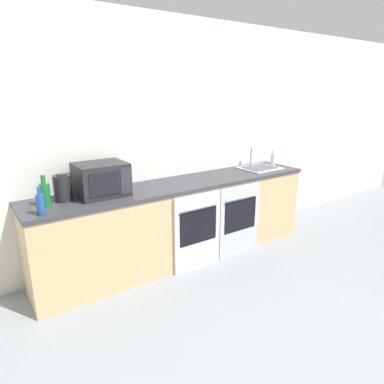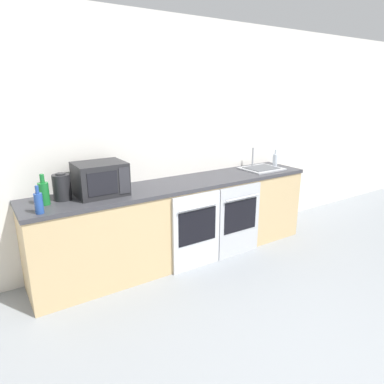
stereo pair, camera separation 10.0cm
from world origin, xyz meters
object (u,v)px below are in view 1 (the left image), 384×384
at_px(oven_right, 239,220).
at_px(bottle_blue, 41,204).
at_px(bottle_green, 45,194).
at_px(sink, 259,168).
at_px(oven_left, 198,231).
at_px(microwave, 101,179).
at_px(bottle_clear, 273,159).
at_px(kettle, 63,188).

height_order(oven_right, bottle_blue, bottle_blue).
bearing_deg(bottle_green, sink, 0.12).
relative_size(oven_left, microwave, 1.82).
height_order(oven_left, bottle_green, bottle_green).
bearing_deg(oven_right, bottle_green, 171.06).
bearing_deg(bottle_green, bottle_clear, 1.01).
bearing_deg(bottle_blue, oven_right, -2.65).
height_order(oven_right, kettle, kettle).
height_order(bottle_blue, kettle, kettle).
distance_m(microwave, bottle_green, 0.51).
xyz_separation_m(bottle_green, sink, (2.57, 0.01, -0.09)).
relative_size(oven_right, bottle_clear, 3.86).
relative_size(bottle_green, kettle, 1.10).
bearing_deg(bottle_blue, bottle_clear, 5.16).
xyz_separation_m(bottle_blue, bottle_clear, (2.94, 0.27, -0.01)).
bearing_deg(oven_left, bottle_clear, 13.67).
bearing_deg(microwave, oven_left, -21.37).
relative_size(bottle_blue, bottle_green, 0.85).
distance_m(bottle_blue, bottle_clear, 2.95).
height_order(oven_left, microwave, microwave).
bearing_deg(oven_left, bottle_blue, 176.30).
distance_m(bottle_clear, bottle_green, 2.86).
distance_m(microwave, bottle_clear, 2.35).
bearing_deg(bottle_green, kettle, 19.94).
bearing_deg(bottle_green, microwave, 3.47).
xyz_separation_m(bottle_clear, sink, (-0.29, -0.05, -0.07)).
bearing_deg(oven_left, bottle_green, 167.37).
bearing_deg(microwave, bottle_clear, 0.48).
xyz_separation_m(bottle_blue, bottle_green, (0.08, 0.21, 0.02)).
height_order(microwave, sink, microwave).
xyz_separation_m(oven_left, bottle_clear, (1.48, 0.36, 0.54)).
bearing_deg(microwave, bottle_green, -176.53).
bearing_deg(microwave, oven_right, -13.17).
relative_size(microwave, kettle, 1.85).
distance_m(oven_right, kettle, 1.93).
bearing_deg(bottle_clear, bottle_blue, -174.84).
height_order(oven_left, bottle_blue, bottle_blue).
relative_size(bottle_clear, kettle, 0.87).
height_order(bottle_blue, sink, sink).
bearing_deg(bottle_clear, bottle_green, -178.99).
xyz_separation_m(oven_left, sink, (1.19, 0.31, 0.47)).
relative_size(microwave, bottle_clear, 2.12).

